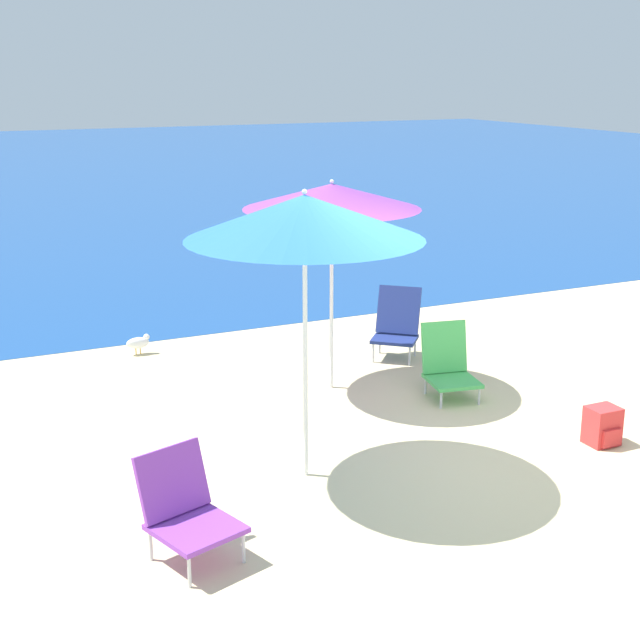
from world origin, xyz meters
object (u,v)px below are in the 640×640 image
beach_chair_navy (397,323)px  seagull (138,342)px  beach_umbrella_blue (305,217)px  backpack_red (603,426)px  beach_chair_purple (185,507)px  beach_chair_green (448,364)px  beach_umbrella_purple (332,197)px

beach_chair_navy → seagull: size_ratio=2.89×
beach_umbrella_blue → backpack_red: (2.57, -0.52, -1.91)m
beach_chair_purple → seagull: 4.51m
beach_chair_navy → beach_chair_purple: size_ratio=1.07×
beach_chair_green → backpack_red: bearing=-60.0°
beach_chair_green → backpack_red: (0.56, -1.58, -0.16)m
beach_umbrella_blue → beach_umbrella_purple: size_ratio=1.08×
beach_umbrella_blue → beach_chair_purple: size_ratio=3.14×
beach_umbrella_blue → backpack_red: bearing=-11.5°
beach_umbrella_blue → backpack_red: 3.24m
beach_umbrella_blue → beach_chair_navy: 3.62m
seagull → beach_chair_purple: bearing=-99.8°
beach_umbrella_purple → beach_chair_green: 2.00m
beach_umbrella_blue → beach_chair_navy: beach_umbrella_blue is taller
beach_chair_navy → seagull: 2.94m
beach_chair_navy → backpack_red: bearing=-41.4°
beach_umbrella_blue → beach_chair_navy: size_ratio=2.94×
beach_umbrella_purple → beach_chair_green: (0.95, -0.69, -1.62)m
seagull → beach_chair_green: bearing=-46.6°
beach_chair_navy → beach_chair_purple: bearing=-96.5°
beach_chair_navy → seagull: beach_chair_navy is taller
beach_umbrella_purple → seagull: beach_umbrella_purple is taller
beach_chair_navy → backpack_red: (0.40, -2.88, -0.22)m
beach_umbrella_blue → beach_chair_green: 2.87m
beach_umbrella_purple → beach_chair_purple: size_ratio=2.90×
beach_umbrella_purple → beach_chair_green: beach_umbrella_purple is taller
beach_umbrella_purple → seagull: 3.03m
beach_chair_green → beach_umbrella_blue: bearing=-141.7°
beach_chair_purple → beach_chair_navy: bearing=24.9°
beach_chair_purple → seagull: (0.76, 4.44, -0.21)m
beach_chair_green → backpack_red: beach_chair_green is taller
beach_chair_navy → backpack_red: beach_chair_navy is taller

